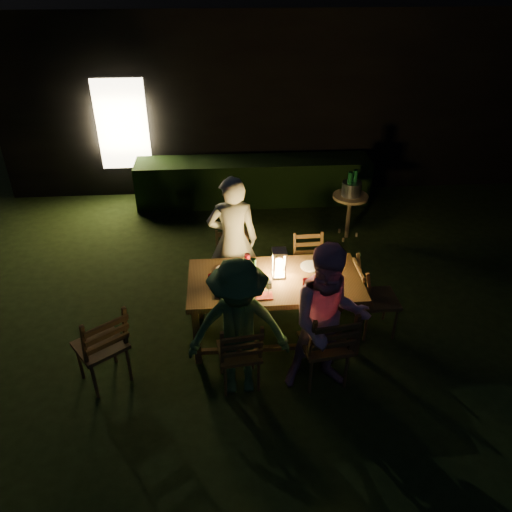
{
  "coord_description": "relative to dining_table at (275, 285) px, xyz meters",
  "views": [
    {
      "loc": [
        -1.05,
        -4.68,
        4.05
      ],
      "look_at": [
        -0.7,
        0.22,
        0.99
      ],
      "focal_mm": 35.0,
      "sensor_mm": 36.0,
      "label": 1
    }
  ],
  "objects": [
    {
      "name": "person_opp_left",
      "position": [
        -0.45,
        -0.82,
        0.05
      ],
      "size": [
        1.03,
        0.6,
        1.59
      ],
      "primitive_type": "imported",
      "rotation": [
        0.0,
        0.0,
        0.0
      ],
      "color": "#356231",
      "rests_on": "ground"
    },
    {
      "name": "chair_far_right",
      "position": [
        0.55,
        0.77,
        -0.47
      ],
      "size": [
        0.41,
        0.44,
        0.9
      ],
      "rotation": [
        0.0,
        0.0,
        3.17
      ],
      "color": "#4C3419",
      "rests_on": "ground"
    },
    {
      "name": "plate_far_left",
      "position": [
        -0.55,
        0.22,
        0.09
      ],
      "size": [
        0.25,
        0.25,
        0.01
      ],
      "primitive_type": "cylinder",
      "color": "white",
      "rests_on": "dining_table"
    },
    {
      "name": "wineglass_e",
      "position": [
        -0.1,
        -0.3,
        0.17
      ],
      "size": [
        0.06,
        0.06,
        0.18
      ],
      "primitive_type": null,
      "color": "silver",
      "rests_on": "dining_table"
    },
    {
      "name": "bottle_bucket_b",
      "position": [
        1.48,
        2.36,
        0.16
      ],
      "size": [
        0.07,
        0.07,
        0.32
      ],
      "primitive_type": "cylinder",
      "color": "#0F471E",
      "rests_on": "side_table"
    },
    {
      "name": "napkin_left",
      "position": [
        -0.15,
        -0.32,
        0.09
      ],
      "size": [
        0.18,
        0.14,
        0.01
      ],
      "primitive_type": "cube",
      "color": "red",
      "rests_on": "dining_table"
    },
    {
      "name": "side_table",
      "position": [
        1.43,
        2.32,
        -0.08
      ],
      "size": [
        0.55,
        0.55,
        0.74
      ],
      "color": "olive",
      "rests_on": "ground"
    },
    {
      "name": "wineglass_a",
      "position": [
        -0.3,
        0.28,
        0.17
      ],
      "size": [
        0.06,
        0.06,
        0.18
      ],
      "primitive_type": null,
      "color": "#59070F",
      "rests_on": "dining_table"
    },
    {
      "name": "person_opp_right",
      "position": [
        0.45,
        -0.82,
        0.12
      ],
      "size": [
        0.84,
        0.65,
        1.71
      ],
      "primitive_type": "imported",
      "rotation": [
        0.0,
        0.0,
        0.0
      ],
      "color": "#D693B6",
      "rests_on": "ground"
    },
    {
      "name": "bottle_bucket_a",
      "position": [
        1.38,
        2.28,
        0.16
      ],
      "size": [
        0.07,
        0.07,
        0.32
      ],
      "primitive_type": "cylinder",
      "color": "#0F471E",
      "rests_on": "side_table"
    },
    {
      "name": "garden_envelope",
      "position": [
        0.49,
        6.18,
        0.84
      ],
      "size": [
        40.0,
        40.0,
        3.2
      ],
      "color": "black",
      "rests_on": "ground"
    },
    {
      "name": "lantern",
      "position": [
        0.05,
        0.05,
        0.24
      ],
      "size": [
        0.16,
        0.16,
        0.35
      ],
      "color": "white",
      "rests_on": "dining_table"
    },
    {
      "name": "wineglass_b",
      "position": [
        -0.72,
        -0.12,
        0.17
      ],
      "size": [
        0.06,
        0.06,
        0.18
      ],
      "primitive_type": null,
      "color": "#59070F",
      "rests_on": "dining_table"
    },
    {
      "name": "plate_far_right",
      "position": [
        0.45,
        0.22,
        0.09
      ],
      "size": [
        0.25,
        0.25,
        0.01
      ],
      "primitive_type": "cylinder",
      "color": "white",
      "rests_on": "dining_table"
    },
    {
      "name": "plate_near_right",
      "position": [
        0.45,
        -0.22,
        0.09
      ],
      "size": [
        0.25,
        0.25,
        0.01
      ],
      "primitive_type": "cylinder",
      "color": "white",
      "rests_on": "dining_table"
    },
    {
      "name": "dining_table",
      "position": [
        0.0,
        0.0,
        0.0
      ],
      "size": [
        1.98,
        0.99,
        0.82
      ],
      "rotation": [
        0.0,
        0.0,
        0.0
      ],
      "color": "#4C3419",
      "rests_on": "ground"
    },
    {
      "name": "person_house_side",
      "position": [
        -0.45,
        0.82,
        0.13
      ],
      "size": [
        0.64,
        0.42,
        1.75
      ],
      "primitive_type": "imported",
      "rotation": [
        0.0,
        0.0,
        3.15
      ],
      "color": "beige",
      "rests_on": "ground"
    },
    {
      "name": "phone",
      "position": [
        -0.62,
        -0.3,
        0.09
      ],
      "size": [
        0.14,
        0.07,
        0.01
      ],
      "primitive_type": "cube",
      "color": "black",
      "rests_on": "dining_table"
    },
    {
      "name": "wineglass_c",
      "position": [
        0.3,
        -0.28,
        0.17
      ],
      "size": [
        0.06,
        0.06,
        0.18
      ],
      "primitive_type": null,
      "color": "#59070F",
      "rests_on": "dining_table"
    },
    {
      "name": "chair_far_left",
      "position": [
        -0.45,
        0.77,
        -0.45
      ],
      "size": [
        0.45,
        0.48,
        0.97
      ],
      "rotation": [
        0.0,
        0.0,
        3.17
      ],
      "color": "#4C3419",
      "rests_on": "ground"
    },
    {
      "name": "wineglass_d",
      "position": [
        0.62,
        0.18,
        0.17
      ],
      "size": [
        0.06,
        0.06,
        0.18
      ],
      "primitive_type": null,
      "color": "#59070F",
      "rests_on": "dining_table"
    },
    {
      "name": "ice_bucket",
      "position": [
        1.43,
        2.32,
        0.11
      ],
      "size": [
        0.3,
        0.3,
        0.22
      ],
      "primitive_type": "cylinder",
      "color": "#A5A8AD",
      "rests_on": "side_table"
    },
    {
      "name": "chair_near_left",
      "position": [
        -0.44,
        -0.77,
        -0.45
      ],
      "size": [
        0.48,
        0.51,
        0.97
      ],
      "rotation": [
        0.0,
        0.0,
        0.12
      ],
      "color": "#4C3419",
      "rests_on": "ground"
    },
    {
      "name": "napkin_right",
      "position": [
        0.55,
        -0.3,
        0.09
      ],
      "size": [
        0.18,
        0.14,
        0.01
      ],
      "primitive_type": "cube",
      "color": "red",
      "rests_on": "dining_table"
    },
    {
      "name": "bottle_table",
      "position": [
        -0.25,
        -0.0,
        0.22
      ],
      "size": [
        0.07,
        0.07,
        0.28
      ],
      "primitive_type": "cylinder",
      "color": "#0F471E",
      "rests_on": "dining_table"
    },
    {
      "name": "chair_spare",
      "position": [
        -1.88,
        -0.63,
        -0.42
      ],
      "size": [
        0.69,
        0.7,
        1.07
      ],
      "rotation": [
        0.0,
        0.0,
        0.63
      ],
      "color": "#4C3419",
      "rests_on": "ground"
    },
    {
      "name": "chair_end",
      "position": [
        1.23,
        0.01,
        -0.43
      ],
      "size": [
        0.5,
        0.47,
        1.03
      ],
      "rotation": [
        0.0,
        0.0,
        -1.55
      ],
      "color": "#4C3419",
      "rests_on": "ground"
    },
    {
      "name": "chair_near_right",
      "position": [
        0.46,
        -0.77,
        -0.42
      ],
      "size": [
        0.55,
        0.58,
        1.08
      ],
      "rotation": [
        0.0,
        0.0,
        0.14
      ],
      "color": "#4C3419",
      "rests_on": "ground"
    },
    {
      "name": "plate_near_left",
      "position": [
        -0.55,
        -0.22,
        0.09
      ],
      "size": [
        0.25,
        0.25,
        0.01
      ],
      "primitive_type": "cylinder",
      "color": "white",
      "rests_on": "dining_table"
    }
  ]
}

